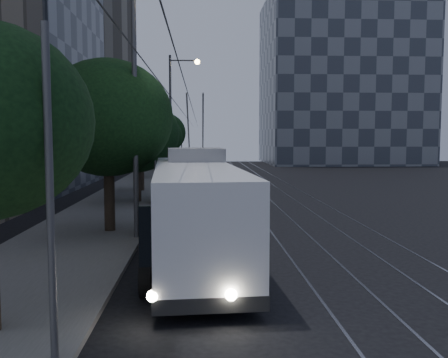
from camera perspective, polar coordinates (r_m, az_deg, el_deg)
name	(u,v)px	position (r m, az deg, el deg)	size (l,w,h in m)	color
ground	(272,243)	(19.28, 5.48, -7.29)	(120.00, 120.00, 0.00)	black
sidewalk	(139,188)	(39.15, -9.71, -0.97)	(5.00, 90.00, 0.15)	#65635E
tram_rails	(267,188)	(39.21, 4.95, -1.01)	(4.52, 90.00, 0.02)	gray
overhead_wires	(171,144)	(38.72, -6.07, 4.04)	(2.23, 90.00, 6.00)	black
building_tan_far	(61,22)	(64.20, -18.13, 16.73)	(14.40, 22.40, 34.80)	gray
building_distant_right	(341,82)	(76.91, 13.18, 10.77)	(22.00, 18.00, 24.00)	#3B404B
trolleybus	(195,209)	(16.50, -3.35, -3.48)	(3.35, 12.17, 5.63)	white
pickup_silver	(184,189)	(30.91, -4.59, -1.11)	(2.71, 5.87, 1.63)	#BABDC2
car_white_a	(201,186)	(34.39, -2.67, -0.81)	(1.46, 3.63, 1.24)	silver
car_white_b	(182,175)	(42.41, -4.84, 0.48)	(2.16, 5.32, 1.54)	#AFAFB3
car_white_c	(184,171)	(47.69, -4.60, 0.92)	(1.53, 4.39, 1.44)	silver
car_white_d	(194,167)	(53.76, -3.40, 1.35)	(1.62, 4.04, 1.38)	silver
tree_1	(108,118)	(21.12, -13.14, 6.79)	(5.34, 5.34, 7.23)	black
tree_2	(137,134)	(30.26, -9.94, 5.07)	(5.09, 5.09, 6.48)	black
tree_3	(140,128)	(36.35, -9.53, 5.79)	(4.97, 4.97, 6.90)	black
tree_4	(159,137)	(48.08, -7.39, 4.79)	(4.43, 4.43, 5.97)	black
tree_5	(163,133)	(56.34, -6.97, 5.25)	(5.05, 5.05, 6.66)	black
streetlamp_near	(145,86)	(19.48, -8.97, 10.49)	(2.40, 0.44, 9.92)	#505153
streetlamp_far	(176,108)	(42.13, -5.56, 8.13)	(2.57, 0.44, 10.72)	#505153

